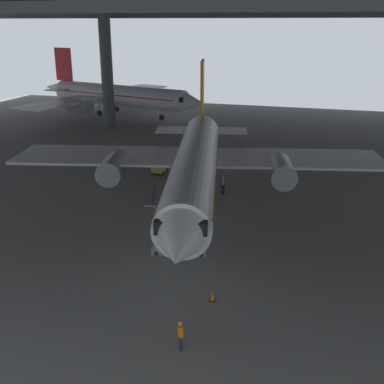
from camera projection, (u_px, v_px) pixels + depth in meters
The scene contains 9 objects.
ground_plane at pixel (190, 206), 42.20m from camera, with size 110.00×110.00×0.00m, color gray.
hangar_structure at pixel (228, 3), 48.94m from camera, with size 121.00×99.00×17.71m.
airplane_main at pixel (195, 165), 42.12m from camera, with size 35.46×36.13×11.40m.
boarding_stairs at pixel (179, 242), 33.57m from camera, with size 4.39×2.31×4.65m.
crew_worker_near_nose at pixel (180, 334), 23.36m from camera, with size 0.37×0.48×1.66m.
crew_worker_by_stairs at pixel (194, 228), 35.50m from camera, with size 0.39×0.47×1.60m.
airplane_distant at pixel (116, 95), 82.59m from camera, with size 34.19×33.64×10.91m.
traffic_cone_orange at pixel (213, 296), 27.79m from camera, with size 0.36×0.36×0.60m.
baggage_tug at pixel (160, 168), 51.37m from camera, with size 1.39×2.26×0.90m.
Camera 1 is at (11.37, -37.67, 15.29)m, focal length 44.88 mm.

